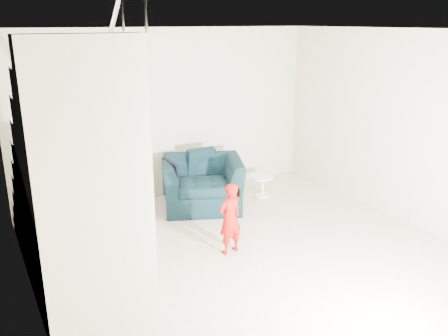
{
  "coord_description": "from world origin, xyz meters",
  "views": [
    {
      "loc": [
        -2.86,
        -4.25,
        2.8
      ],
      "look_at": [
        0.15,
        1.2,
        0.85
      ],
      "focal_mm": 38.0,
      "sensor_mm": 36.0,
      "label": 1
    }
  ],
  "objects": [
    {
      "name": "floor",
      "position": [
        0.0,
        0.0,
        0.0
      ],
      "size": [
        5.5,
        5.5,
        0.0
      ],
      "primitive_type": "plane",
      "color": "tan",
      "rests_on": "ground"
    },
    {
      "name": "left_wall",
      "position": [
        -2.5,
        0.0,
        1.35
      ],
      "size": [
        0.0,
        5.5,
        5.5
      ],
      "primitive_type": "plane",
      "rotation": [
        1.57,
        0.0,
        1.57
      ],
      "color": "#B3AF92",
      "rests_on": "floor"
    },
    {
      "name": "throw",
      "position": [
        -0.3,
        2.03,
        0.49
      ],
      "size": [
        0.05,
        0.55,
        0.62
      ],
      "primitive_type": "cube",
      "color": "black",
      "rests_on": "armchair"
    },
    {
      "name": "armchair",
      "position": [
        0.19,
        1.96,
        0.39
      ],
      "size": [
        1.5,
        1.42,
        0.78
      ],
      "primitive_type": "imported",
      "rotation": [
        0.0,
        0.0,
        -0.39
      ],
      "color": "black",
      "rests_on": "floor"
    },
    {
      "name": "staircase",
      "position": [
        -2.0,
        0.55,
        0.95
      ],
      "size": [
        1.02,
        3.03,
        3.62
      ],
      "color": "#ADA089",
      "rests_on": "floor"
    },
    {
      "name": "cushion",
      "position": [
        0.33,
        2.32,
        0.63
      ],
      "size": [
        0.46,
        0.22,
        0.46
      ],
      "primitive_type": "cube",
      "rotation": [
        0.21,
        0.0,
        0.0
      ],
      "color": "black",
      "rests_on": "armchair"
    },
    {
      "name": "side_table",
      "position": [
        1.26,
        1.9,
        0.24
      ],
      "size": [
        0.35,
        0.35,
        0.35
      ],
      "color": "white",
      "rests_on": "floor"
    },
    {
      "name": "ceiling",
      "position": [
        0.0,
        0.0,
        2.7
      ],
      "size": [
        5.5,
        5.5,
        0.0
      ],
      "primitive_type": "plane",
      "rotation": [
        3.14,
        0.0,
        0.0
      ],
      "color": "silver",
      "rests_on": "back_wall"
    },
    {
      "name": "phone",
      "position": [
        -0.1,
        0.38,
        0.8
      ],
      "size": [
        0.03,
        0.05,
        0.1
      ],
      "primitive_type": "cube",
      "rotation": [
        0.0,
        0.0,
        0.24
      ],
      "color": "black",
      "rests_on": "toddler"
    },
    {
      "name": "toddler",
      "position": [
        -0.19,
        0.43,
        0.46
      ],
      "size": [
        0.37,
        0.28,
        0.92
      ],
      "primitive_type": "imported",
      "rotation": [
        0.0,
        0.0,
        3.34
      ],
      "color": "#A50505",
      "rests_on": "floor"
    },
    {
      "name": "right_wall",
      "position": [
        2.5,
        0.0,
        1.35
      ],
      "size": [
        0.0,
        5.5,
        5.5
      ],
      "primitive_type": "plane",
      "rotation": [
        1.57,
        0.0,
        -1.57
      ],
      "color": "#B3AF92",
      "rests_on": "floor"
    },
    {
      "name": "back_wall",
      "position": [
        0.0,
        2.75,
        1.35
      ],
      "size": [
        5.0,
        0.0,
        5.0
      ],
      "primitive_type": "plane",
      "rotation": [
        1.57,
        0.0,
        0.0
      ],
      "color": "#B3AF92",
      "rests_on": "floor"
    }
  ]
}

